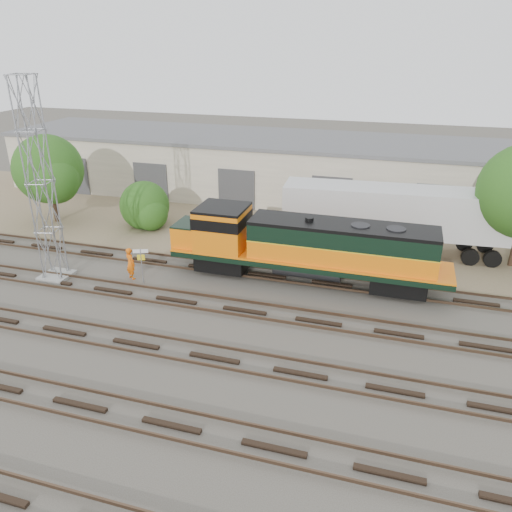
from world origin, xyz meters
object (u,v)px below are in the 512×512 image
(locomotive, at_px, (303,246))
(worker, at_px, (130,263))
(semi_trailer, at_px, (398,213))
(signal_tower, at_px, (41,187))

(locomotive, height_order, worker, locomotive)
(semi_trailer, bearing_deg, worker, -153.67)
(signal_tower, height_order, worker, signal_tower)
(locomotive, bearing_deg, semi_trailer, 50.67)
(semi_trailer, bearing_deg, locomotive, -133.33)
(locomotive, relative_size, worker, 8.24)
(worker, xyz_separation_m, semi_trailer, (15.14, 8.86, 1.81))
(signal_tower, height_order, semi_trailer, signal_tower)
(locomotive, height_order, signal_tower, signal_tower)
(semi_trailer, bearing_deg, signal_tower, -156.97)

